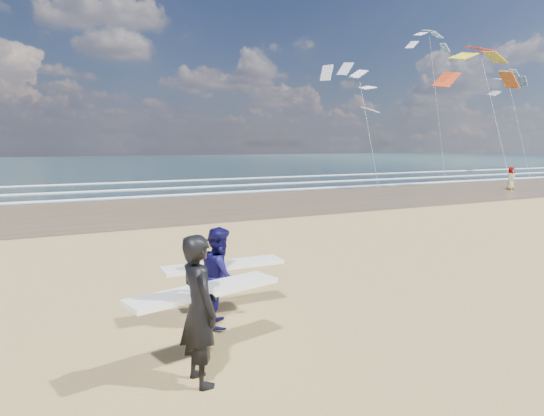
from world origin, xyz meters
TOP-DOWN VIEW (x-y plane):
  - wet_sand_strip at (20.00, 18.00)m, footprint 220.00×12.00m
  - ocean at (20.00, 72.00)m, footprint 220.00×100.00m
  - foam_breakers at (20.00, 28.10)m, footprint 220.00×11.70m
  - surfer_near at (-1.11, 0.08)m, footprint 2.26×1.23m
  - surfer_far at (-0.13, 1.90)m, footprint 2.21×1.14m
  - beachgoer_0 at (26.43, 16.14)m, footprint 0.85×0.64m
  - kite_0 at (25.11, 17.25)m, footprint 7.42×4.92m
  - kite_1 at (20.24, 24.20)m, footprint 5.89×4.75m
  - kite_2 at (40.25, 26.36)m, footprint 5.31×4.68m
  - kite_5 at (35.30, 32.09)m, footprint 5.54×4.71m

SIDE VIEW (x-z plane):
  - wet_sand_strip at x=20.00m, z-range 0.00..0.01m
  - ocean at x=20.00m, z-range 0.00..0.02m
  - foam_breakers at x=20.00m, z-range 0.02..0.08m
  - beachgoer_0 at x=26.43m, z-range 0.00..1.56m
  - surfer_far at x=-0.13m, z-range 0.01..1.72m
  - surfer_near at x=-1.11m, z-range 0.01..2.00m
  - kite_1 at x=20.24m, z-range 0.56..10.23m
  - kite_2 at x=40.25m, z-range 0.41..11.68m
  - kite_0 at x=25.11m, z-range 1.18..12.23m
  - kite_5 at x=35.30m, z-range 0.57..16.55m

